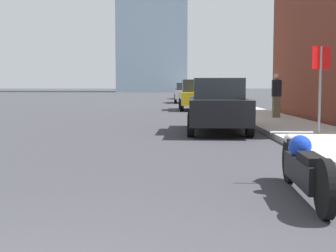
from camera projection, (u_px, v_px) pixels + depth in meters
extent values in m
cube|color=#B2ADA3|center=(215.00, 100.00, 42.74)|extent=(2.46, 240.00, 0.15)
cylinder|color=black|center=(292.00, 160.00, 6.98)|extent=(0.14, 0.67, 0.67)
cylinder|color=black|center=(327.00, 189.00, 5.05)|extent=(0.14, 0.67, 0.67)
cube|color=black|center=(307.00, 171.00, 6.01)|extent=(0.33, 1.49, 0.33)
sphere|color=#1433AD|center=(302.00, 147.00, 6.28)|extent=(0.31, 0.31, 0.31)
cube|color=black|center=(313.00, 159.00, 5.68)|extent=(0.26, 0.69, 0.10)
sphere|color=silver|center=(292.00, 139.00, 6.98)|extent=(0.16, 0.16, 0.16)
cylinder|color=silver|center=(294.00, 133.00, 6.83)|extent=(0.62, 0.07, 0.04)
cube|color=black|center=(220.00, 110.00, 14.44)|extent=(1.95, 4.59, 0.73)
cube|color=#23282D|center=(220.00, 88.00, 14.38)|extent=(1.57, 2.24, 0.61)
cylinder|color=black|center=(193.00, 118.00, 15.91)|extent=(0.23, 0.66, 0.65)
cylinder|color=black|center=(241.00, 119.00, 15.82)|extent=(0.23, 0.66, 0.65)
cylinder|color=black|center=(193.00, 125.00, 13.12)|extent=(0.23, 0.66, 0.65)
cylinder|color=black|center=(252.00, 126.00, 13.03)|extent=(0.23, 0.66, 0.65)
cube|color=gold|center=(197.00, 98.00, 27.24)|extent=(1.67, 4.22, 0.72)
cube|color=#23282D|center=(197.00, 86.00, 27.18)|extent=(1.41, 2.03, 0.72)
cylinder|color=black|center=(182.00, 103.00, 28.57)|extent=(0.20, 0.67, 0.67)
cylinder|color=black|center=(208.00, 104.00, 28.57)|extent=(0.20, 0.67, 0.67)
cylinder|color=black|center=(184.00, 105.00, 25.97)|extent=(0.20, 0.67, 0.67)
cylinder|color=black|center=(212.00, 105.00, 25.96)|extent=(0.20, 0.67, 0.67)
cube|color=#BCBCC1|center=(188.00, 95.00, 38.34)|extent=(1.86, 4.09, 0.69)
cube|color=#23282D|center=(188.00, 87.00, 38.28)|extent=(1.56, 1.97, 0.61)
cylinder|color=black|center=(177.00, 98.00, 39.64)|extent=(0.21, 0.70, 0.69)
cylinder|color=black|center=(198.00, 98.00, 39.61)|extent=(0.21, 0.70, 0.69)
cylinder|color=black|center=(178.00, 99.00, 37.12)|extent=(0.21, 0.70, 0.69)
cylinder|color=black|center=(199.00, 99.00, 37.09)|extent=(0.21, 0.70, 0.69)
cube|color=red|center=(186.00, 92.00, 49.98)|extent=(2.02, 4.23, 0.77)
cube|color=#23282D|center=(186.00, 86.00, 49.92)|extent=(1.61, 2.08, 0.58)
cylinder|color=black|center=(179.00, 95.00, 51.34)|extent=(0.25, 0.69, 0.67)
cylinder|color=black|center=(194.00, 95.00, 51.21)|extent=(0.25, 0.69, 0.67)
cylinder|color=black|center=(178.00, 96.00, 48.81)|extent=(0.25, 0.69, 0.67)
cylinder|color=black|center=(194.00, 96.00, 48.68)|extent=(0.25, 0.69, 0.67)
cylinder|color=slate|center=(322.00, 90.00, 12.44)|extent=(0.07, 0.07, 2.33)
cube|color=red|center=(323.00, 58.00, 12.36)|extent=(0.57, 0.26, 0.60)
cube|color=brown|center=(278.00, 107.00, 18.88)|extent=(0.29, 0.20, 0.85)
cube|color=black|center=(279.00, 88.00, 18.81)|extent=(0.36, 0.20, 0.67)
sphere|color=tan|center=(279.00, 77.00, 18.77)|extent=(0.25, 0.25, 0.25)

